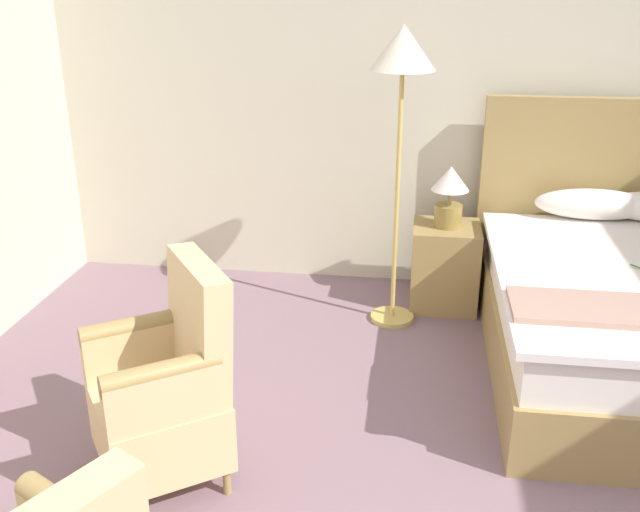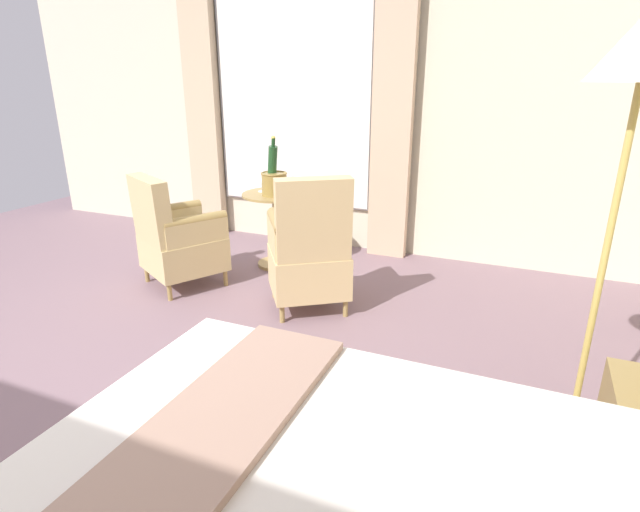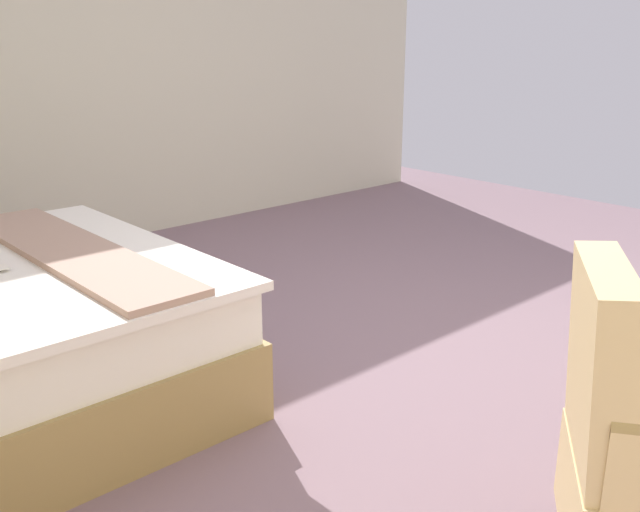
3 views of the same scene
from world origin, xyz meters
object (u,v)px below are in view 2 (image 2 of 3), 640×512
Objects in this scene: side_table_round at (277,223)px; wine_glass_near_bucket at (293,180)px; champagne_bucket at (274,180)px; armchair_facing_bed at (176,238)px; floor_lamp_brass at (640,82)px; wine_glass_near_edge at (262,180)px; armchair_by_window at (309,253)px.

wine_glass_near_bucket reaches higher than side_table_round.
champagne_bucket is 3.46× the size of wine_glass_near_bucket.
armchair_facing_bed is (0.66, -0.54, -0.40)m from champagne_bucket.
armchair_facing_bed is at bearing -36.57° from wine_glass_near_bucket.
armchair_facing_bed is (-0.91, -2.86, -1.19)m from floor_lamp_brass.
armchair_facing_bed is at bearing -27.02° from wine_glass_near_edge.
floor_lamp_brass is 12.76× the size of wine_glass_near_bucket.
wine_glass_near_bucket is at bearing 155.17° from champagne_bucket.
side_table_round is 0.40m from wine_glass_near_bucket.
wine_glass_near_edge is 0.15× the size of armchair_by_window.
floor_lamp_brass is at bearing 56.35° from wine_glass_near_edge.
champagne_bucket is 0.21m from wine_glass_near_bucket.
champagne_bucket reaches higher than armchair_by_window.
side_table_round is 0.90m from armchair_facing_bed.
armchair_by_window is at bearing 32.40° from wine_glass_near_bucket.
armchair_by_window is at bearing 90.02° from armchair_facing_bed.
side_table_round is 0.66× the size of armchair_by_window.
champagne_bucket is at bearing -124.12° from floor_lamp_brass.
side_table_round is at bearing 84.30° from wine_glass_near_edge.
wine_glass_near_edge is (-0.08, -0.16, -0.03)m from champagne_bucket.
wine_glass_near_edge is 1.13m from armchair_by_window.
floor_lamp_brass is at bearing 72.40° from armchair_facing_bed.
wine_glass_near_edge is at bearing -133.27° from armchair_by_window.
wine_glass_near_bucket is 0.97× the size of wine_glass_near_edge.
champagne_bucket reaches higher than wine_glass_near_edge.
floor_lamp_brass is 3.09m from wine_glass_near_edge.
side_table_round is 0.97m from armchair_by_window.
armchair_by_window is at bearing -118.23° from floor_lamp_brass.
side_table_round is (-1.63, -2.34, -1.19)m from floor_lamp_brass.
armchair_by_window reaches higher than side_table_round.
wine_glass_near_edge is 0.16× the size of armchair_facing_bed.
wine_glass_near_edge is at bearing -67.20° from wine_glass_near_bucket.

